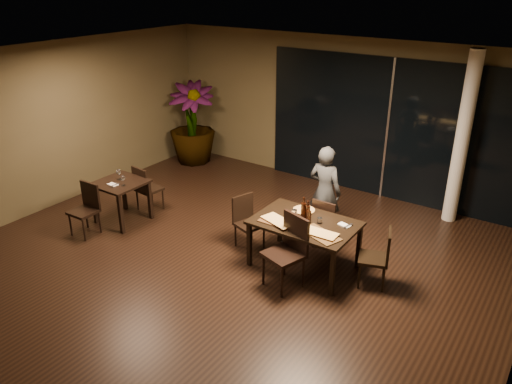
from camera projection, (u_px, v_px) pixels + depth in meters
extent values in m
plane|color=black|center=(219.00, 269.00, 7.51)|extent=(8.00, 8.00, 0.00)
cube|color=#473E26|center=(342.00, 114.00, 9.95)|extent=(8.00, 0.10, 3.00)
cube|color=#473E26|center=(40.00, 129.00, 8.99)|extent=(0.10, 8.00, 3.00)
cube|color=white|center=(212.00, 65.00, 6.28)|extent=(8.00, 8.00, 0.04)
cube|color=black|center=(388.00, 130.00, 9.43)|extent=(5.00, 0.06, 2.70)
cylinder|color=silver|center=(462.00, 140.00, 8.41)|extent=(0.24, 0.24, 3.00)
cube|color=black|center=(305.00, 223.00, 7.30)|extent=(1.50, 1.00, 0.04)
cube|color=black|center=(249.00, 244.00, 7.48)|extent=(0.06, 0.06, 0.71)
cube|color=black|center=(332.00, 273.00, 6.76)|extent=(0.06, 0.06, 0.71)
cube|color=black|center=(280.00, 222.00, 8.14)|extent=(0.06, 0.06, 0.71)
cube|color=black|center=(359.00, 246.00, 7.43)|extent=(0.06, 0.06, 0.71)
cube|color=black|center=(120.00, 183.00, 8.68)|extent=(0.80, 0.80, 0.04)
cube|color=black|center=(94.00, 204.00, 8.75)|extent=(0.06, 0.06, 0.71)
cube|color=black|center=(121.00, 214.00, 8.40)|extent=(0.06, 0.06, 0.71)
cube|color=black|center=(124.00, 192.00, 9.26)|extent=(0.06, 0.06, 0.71)
cube|color=black|center=(150.00, 200.00, 8.91)|extent=(0.06, 0.06, 0.71)
cube|color=black|center=(328.00, 224.00, 7.97)|extent=(0.41, 0.41, 0.05)
cylinder|color=black|center=(341.00, 234.00, 8.09)|extent=(0.03, 0.03, 0.41)
cylinder|color=black|center=(323.00, 228.00, 8.26)|extent=(0.03, 0.03, 0.41)
cylinder|color=black|center=(332.00, 242.00, 7.85)|extent=(0.03, 0.03, 0.41)
cylinder|color=black|center=(313.00, 236.00, 8.02)|extent=(0.03, 0.03, 0.41)
cube|color=black|center=(323.00, 215.00, 7.74)|extent=(0.40, 0.05, 0.45)
cube|color=black|center=(284.00, 255.00, 6.92)|extent=(0.61, 0.61, 0.06)
cylinder|color=black|center=(263.00, 269.00, 7.05)|extent=(0.04, 0.04, 0.50)
cylinder|color=black|center=(282.00, 282.00, 6.76)|extent=(0.04, 0.04, 0.50)
cylinder|color=black|center=(285.00, 260.00, 7.27)|extent=(0.04, 0.04, 0.50)
cylinder|color=black|center=(303.00, 272.00, 6.99)|extent=(0.04, 0.04, 0.50)
cube|color=black|center=(296.00, 233.00, 6.93)|extent=(0.48, 0.19, 0.55)
cube|color=black|center=(250.00, 225.00, 7.94)|extent=(0.51, 0.51, 0.05)
cylinder|color=black|center=(247.00, 243.00, 7.82)|extent=(0.03, 0.03, 0.41)
cylinder|color=black|center=(264.00, 237.00, 8.00)|extent=(0.03, 0.03, 0.41)
cylinder|color=black|center=(235.00, 235.00, 8.06)|extent=(0.03, 0.03, 0.41)
cylinder|color=black|center=(252.00, 229.00, 8.24)|extent=(0.03, 0.03, 0.41)
cube|color=black|center=(243.00, 208.00, 7.98)|extent=(0.16, 0.39, 0.45)
cube|color=black|center=(373.00, 259.00, 6.99)|extent=(0.52, 0.52, 0.05)
cylinder|color=black|center=(361.00, 263.00, 7.26)|extent=(0.03, 0.03, 0.41)
cylinder|color=black|center=(359.00, 276.00, 6.97)|extent=(0.03, 0.03, 0.41)
cylinder|color=black|center=(384.00, 267.00, 7.18)|extent=(0.03, 0.03, 0.41)
cylinder|color=black|center=(383.00, 279.00, 6.89)|extent=(0.03, 0.03, 0.41)
cube|color=black|center=(388.00, 246.00, 6.86)|extent=(0.17, 0.39, 0.46)
cube|color=black|center=(149.00, 189.00, 9.21)|extent=(0.45, 0.45, 0.05)
cylinder|color=black|center=(163.00, 199.00, 9.31)|extent=(0.03, 0.03, 0.42)
cylinder|color=black|center=(152.00, 194.00, 9.51)|extent=(0.03, 0.03, 0.42)
cylinder|color=black|center=(149.00, 205.00, 9.08)|extent=(0.03, 0.03, 0.42)
cylinder|color=black|center=(137.00, 200.00, 9.28)|extent=(0.03, 0.03, 0.42)
cube|color=black|center=(140.00, 180.00, 8.99)|extent=(0.41, 0.08, 0.46)
cube|color=black|center=(83.00, 212.00, 8.33)|extent=(0.43, 0.43, 0.05)
cylinder|color=black|center=(70.00, 224.00, 8.37)|extent=(0.03, 0.03, 0.42)
cylinder|color=black|center=(84.00, 230.00, 8.21)|extent=(0.03, 0.03, 0.42)
cylinder|color=black|center=(86.00, 217.00, 8.63)|extent=(0.03, 0.03, 0.42)
cylinder|color=black|center=(100.00, 222.00, 8.47)|extent=(0.03, 0.03, 0.42)
cube|color=black|center=(90.00, 195.00, 8.38)|extent=(0.41, 0.05, 0.47)
imported|color=#2D2F32|center=(325.00, 191.00, 8.22)|extent=(0.54, 0.36, 1.56)
imported|color=#194517|center=(192.00, 123.00, 11.37)|extent=(1.42, 1.42, 1.85)
cube|color=#482B17|center=(278.00, 222.00, 7.26)|extent=(0.56, 0.28, 0.01)
cube|color=#472F16|center=(320.00, 234.00, 6.93)|extent=(0.67, 0.49, 0.01)
cylinder|color=#A63312|center=(304.00, 210.00, 7.63)|extent=(0.33, 0.33, 0.01)
cylinder|color=white|center=(294.00, 213.00, 7.45)|extent=(0.08, 0.08, 0.10)
cylinder|color=white|center=(320.00, 220.00, 7.24)|extent=(0.07, 0.07, 0.09)
cube|color=white|center=(332.00, 235.00, 6.91)|extent=(0.20, 0.16, 0.01)
cube|color=white|center=(344.00, 225.00, 7.18)|extent=(0.20, 0.14, 0.01)
cube|color=white|center=(113.00, 185.00, 8.54)|extent=(0.18, 0.12, 0.01)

